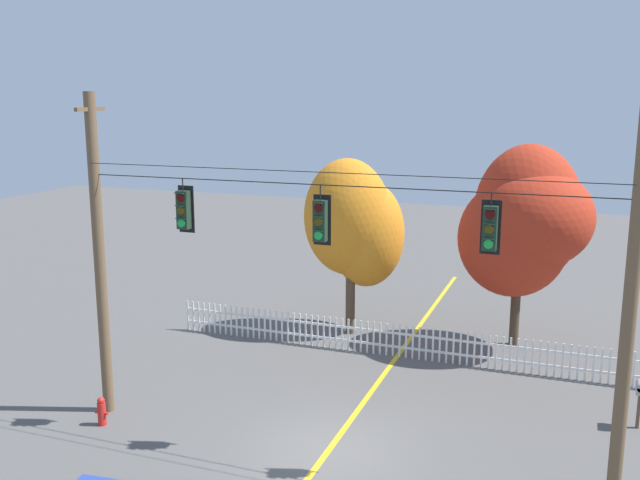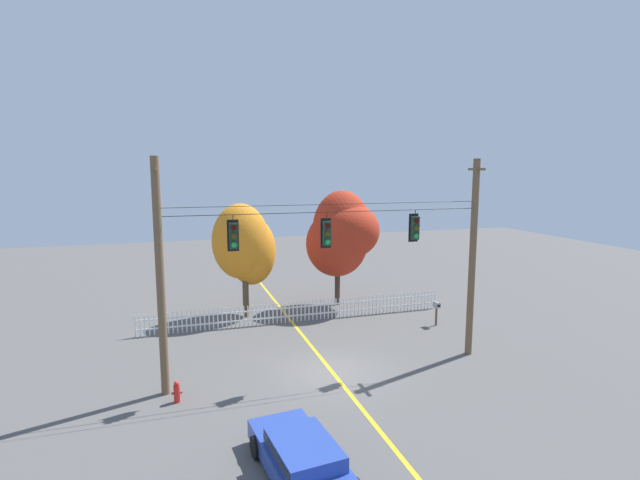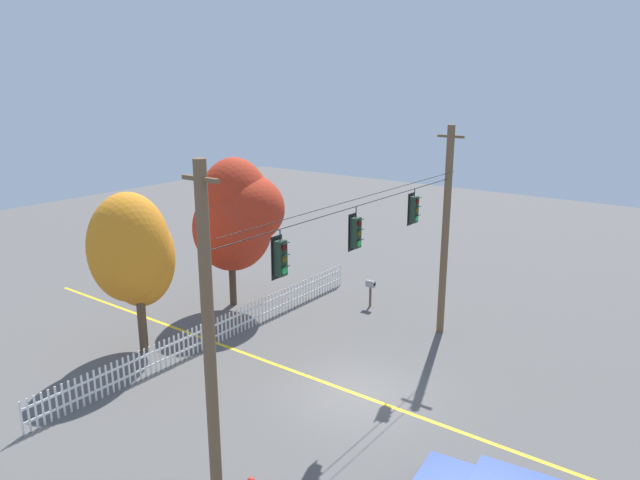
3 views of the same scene
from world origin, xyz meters
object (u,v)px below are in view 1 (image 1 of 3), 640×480
Objects in this scene: traffic_signal_westbound_side at (320,221)px; autumn_maple_near_fence at (356,225)px; roadside_mailbox at (640,391)px; autumn_maple_mid at (525,224)px; traffic_signal_northbound_secondary at (490,228)px; traffic_signal_northbound_primary at (184,210)px; fire_hydrant at (102,411)px.

autumn_maple_near_fence is at bearing 102.23° from traffic_signal_westbound_side.
traffic_signal_westbound_side reaches higher than roadside_mailbox.
autumn_maple_mid is (5.84, 0.24, 0.36)m from autumn_maple_near_fence.
autumn_maple_near_fence is (-5.76, 8.79, -1.81)m from traffic_signal_northbound_secondary.
autumn_maple_mid is at bearing 50.08° from traffic_signal_northbound_primary.
traffic_signal_northbound_secondary is 1.73× the size of fire_hydrant.
autumn_maple_mid is 14.46m from fire_hydrant.
traffic_signal_northbound_primary is 0.20× the size of autumn_maple_mid.
autumn_maple_mid is (3.93, 9.04, -1.37)m from traffic_signal_westbound_side.
traffic_signal_northbound_secondary is 7.13m from roadside_mailbox.
traffic_signal_northbound_primary is at bearing -160.49° from roadside_mailbox.
traffic_signal_northbound_secondary is 0.21× the size of autumn_maple_near_fence.
autumn_maple_mid reaches higher than fire_hydrant.
traffic_signal_westbound_side is 9.62m from roadside_mailbox.
traffic_signal_westbound_side is at bearing -113.51° from autumn_maple_mid.
autumn_maple_near_fence is 5.85m from autumn_maple_mid.
traffic_signal_northbound_secondary is 1.05× the size of roadside_mailbox.
fire_hydrant is at bearing -172.00° from traffic_signal_westbound_side.
autumn_maple_near_fence is 11.02m from fire_hydrant.
traffic_signal_northbound_primary is 1.76× the size of fire_hydrant.
traffic_signal_westbound_side is 3.86m from traffic_signal_northbound_secondary.
autumn_maple_near_fence reaches higher than roadside_mailbox.
roadside_mailbox is at bearing -27.56° from autumn_maple_near_fence.
traffic_signal_westbound_side is 0.20× the size of autumn_maple_mid.
autumn_maple_near_fence reaches higher than fire_hydrant.
traffic_signal_westbound_side is at bearing 0.00° from traffic_signal_northbound_primary.
autumn_maple_near_fence is at bearing -177.62° from autumn_maple_mid.
roadside_mailbox is (3.58, 3.92, -4.77)m from traffic_signal_northbound_secondary.
traffic_signal_northbound_primary is at bearing -101.10° from autumn_maple_near_fence.
fire_hydrant is (-5.87, -0.83, -5.35)m from traffic_signal_westbound_side.
traffic_signal_westbound_side is 1.06× the size of traffic_signal_northbound_secondary.
traffic_signal_westbound_side is 9.95m from autumn_maple_mid.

